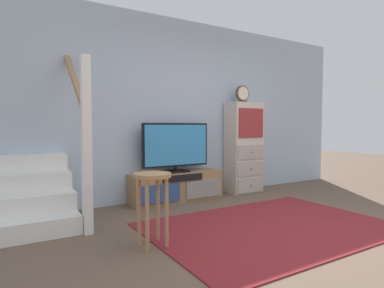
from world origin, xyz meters
TOP-DOWN VIEW (x-y plane):
  - ground_plane at (0.00, 0.00)m, footprint 20.00×20.00m
  - back_wall at (0.00, 2.46)m, footprint 6.40×0.12m
  - area_rug at (0.00, 0.60)m, footprint 2.60×1.80m
  - media_console at (-0.30, 2.19)m, footprint 1.39×0.38m
  - television at (-0.30, 2.22)m, footprint 1.05×0.22m
  - side_cabinet at (0.97, 2.20)m, footprint 0.58×0.38m
  - desk_clock at (0.91, 2.19)m, footprint 0.25×0.08m
  - staircase at (-2.24, 2.20)m, footprint 1.00×1.36m
  - bar_stool_near at (-1.32, 0.75)m, footprint 0.34×0.34m

SIDE VIEW (x-z plane):
  - ground_plane at x=0.00m, z-range 0.00..0.00m
  - area_rug at x=0.00m, z-range 0.00..0.01m
  - media_console at x=-0.30m, z-range 0.00..0.42m
  - staircase at x=-2.24m, z-range -0.73..1.47m
  - bar_stool_near at x=-1.32m, z-range 0.17..0.84m
  - side_cabinet at x=0.97m, z-range 0.00..1.48m
  - television at x=-0.30m, z-range 0.44..1.16m
  - back_wall at x=0.00m, z-range 0.00..2.70m
  - desk_clock at x=0.91m, z-range 1.48..1.75m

